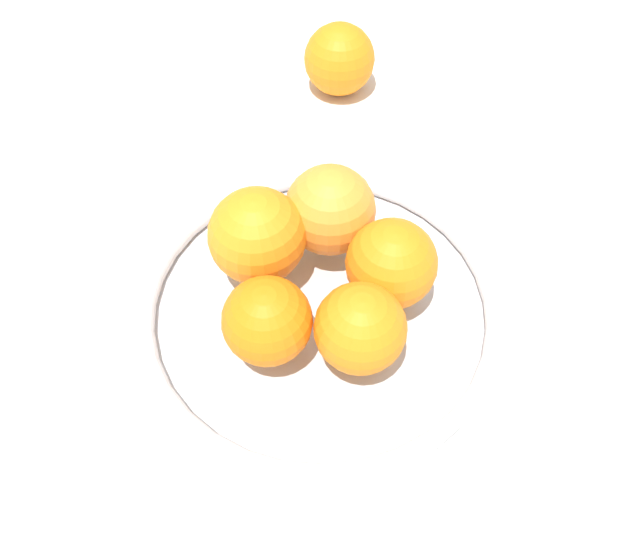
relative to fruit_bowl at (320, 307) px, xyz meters
The scene contains 4 objects.
ground_plane 0.01m from the fruit_bowl, ahead, with size 4.00×4.00×0.00m, color silver.
fruit_bowl is the anchor object (origin of this frame).
orange_pile 0.05m from the fruit_bowl, 138.92° to the left, with size 0.18×0.18×0.08m.
stray_orange 0.30m from the fruit_bowl, 119.20° to the left, with size 0.08×0.08×0.08m, color orange.
Camera 1 is at (0.15, -0.23, 0.43)m, focal length 35.00 mm.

